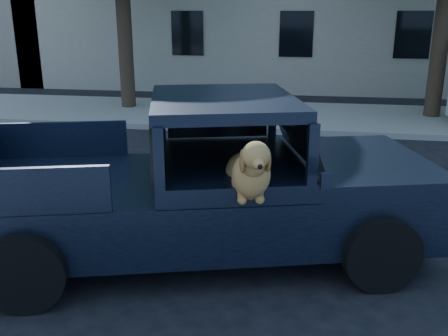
{
  "coord_description": "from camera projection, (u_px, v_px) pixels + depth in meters",
  "views": [
    {
      "loc": [
        1.46,
        -5.16,
        3.0
      ],
      "look_at": [
        0.57,
        0.2,
        1.29
      ],
      "focal_mm": 40.0,
      "sensor_mm": 36.0,
      "label": 1
    }
  ],
  "objects": [
    {
      "name": "ground",
      "position": [
        174.0,
        273.0,
        5.98
      ],
      "size": [
        120.0,
        120.0,
        0.0
      ],
      "primitive_type": "plane",
      "color": "black",
      "rests_on": "ground"
    },
    {
      "name": "far_sidewalk",
      "position": [
        255.0,
        115.0,
        14.61
      ],
      "size": [
        60.0,
        4.0,
        0.15
      ],
      "primitive_type": "cube",
      "color": "gray",
      "rests_on": "ground"
    },
    {
      "name": "lane_stripes",
      "position": [
        332.0,
        187.0,
        8.87
      ],
      "size": [
        21.6,
        0.14,
        0.01
      ],
      "primitive_type": null,
      "color": "silver",
      "rests_on": "ground"
    },
    {
      "name": "pickup_truck",
      "position": [
        195.0,
        203.0,
        6.28
      ],
      "size": [
        6.05,
        3.68,
        2.03
      ],
      "rotation": [
        0.0,
        0.0,
        0.27
      ],
      "color": "black",
      "rests_on": "ground"
    }
  ]
}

